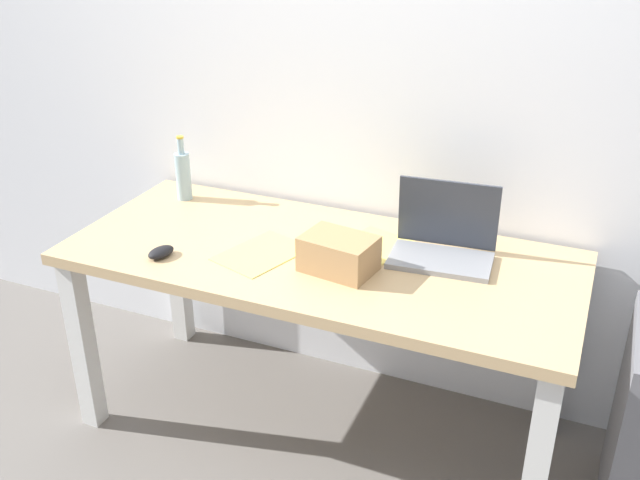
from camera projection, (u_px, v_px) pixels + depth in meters
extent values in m
plane|color=slate|center=(320.00, 424.00, 2.78)|extent=(8.00, 8.00, 0.00)
cube|color=white|center=(368.00, 63.00, 2.57)|extent=(5.20, 0.08, 2.60)
cube|color=tan|center=(320.00, 258.00, 2.46)|extent=(1.75, 0.76, 0.04)
cube|color=silver|center=(83.00, 345.00, 2.65)|extent=(0.07, 0.07, 0.70)
cube|color=silver|center=(536.00, 470.00, 2.08)|extent=(0.07, 0.07, 0.70)
cube|color=silver|center=(178.00, 269.00, 3.17)|extent=(0.07, 0.07, 0.70)
cube|color=silver|center=(561.00, 352.00, 2.60)|extent=(0.07, 0.07, 0.70)
cube|color=gray|center=(440.00, 261.00, 2.38)|extent=(0.35, 0.22, 0.02)
cube|color=#333842|center=(448.00, 213.00, 2.41)|extent=(0.34, 0.05, 0.24)
cylinder|color=#99B7C1|center=(183.00, 176.00, 2.84)|extent=(0.06, 0.06, 0.19)
cylinder|color=#99B7C1|center=(181.00, 146.00, 2.79)|extent=(0.02, 0.02, 0.06)
cylinder|color=gold|center=(180.00, 137.00, 2.77)|extent=(0.03, 0.03, 0.01)
ellipsoid|color=black|center=(161.00, 252.00, 2.42)|extent=(0.08, 0.11, 0.03)
cube|color=tan|center=(339.00, 254.00, 2.32)|extent=(0.25, 0.19, 0.12)
cube|color=#F4E06B|center=(262.00, 253.00, 2.45)|extent=(0.29, 0.35, 0.00)
cube|color=#F4E06B|center=(369.00, 248.00, 2.48)|extent=(0.29, 0.35, 0.00)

